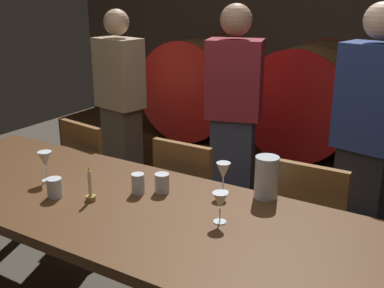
{
  "coord_description": "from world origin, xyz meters",
  "views": [
    {
      "loc": [
        1.22,
        -1.73,
        1.77
      ],
      "look_at": [
        -0.08,
        0.4,
        0.93
      ],
      "focal_mm": 44.55,
      "sensor_mm": 36.0,
      "label": 1
    }
  ],
  "objects_px": {
    "wine_barrel_center": "(311,98)",
    "wine_glass_left": "(45,160)",
    "wine_glass_right": "(220,201)",
    "cup_left": "(55,188)",
    "cup_right": "(162,183)",
    "candle_right": "(90,192)",
    "cup_center": "(138,184)",
    "wine_barrel_left": "(206,85)",
    "guest_right": "(367,143)",
    "pitcher": "(267,177)",
    "guest_left": "(121,107)",
    "dining_table": "(112,210)",
    "chair_center": "(191,197)",
    "guest_center": "(233,120)",
    "wine_glass_center": "(223,172)",
    "chair_left": "(96,173)",
    "chair_right": "(312,225)"
  },
  "relations": [
    {
      "from": "wine_barrel_center",
      "to": "wine_glass_left",
      "type": "relative_size",
      "value": 5.43
    },
    {
      "from": "wine_glass_right",
      "to": "cup_left",
      "type": "distance_m",
      "value": 0.87
    },
    {
      "from": "cup_right",
      "to": "candle_right",
      "type": "bearing_deg",
      "value": -132.24
    },
    {
      "from": "wine_barrel_center",
      "to": "cup_center",
      "type": "relative_size",
      "value": 8.65
    },
    {
      "from": "wine_barrel_left",
      "to": "candle_right",
      "type": "height_order",
      "value": "wine_barrel_left"
    },
    {
      "from": "guest_right",
      "to": "cup_left",
      "type": "xyz_separation_m",
      "value": [
        -1.23,
        -1.35,
        -0.07
      ]
    },
    {
      "from": "pitcher",
      "to": "guest_left",
      "type": "bearing_deg",
      "value": 152.3
    },
    {
      "from": "dining_table",
      "to": "guest_right",
      "type": "bearing_deg",
      "value": 51.47
    },
    {
      "from": "pitcher",
      "to": "cup_right",
      "type": "xyz_separation_m",
      "value": [
        -0.49,
        -0.22,
        -0.06
      ]
    },
    {
      "from": "wine_barrel_left",
      "to": "wine_glass_right",
      "type": "height_order",
      "value": "wine_barrel_left"
    },
    {
      "from": "cup_center",
      "to": "wine_glass_left",
      "type": "bearing_deg",
      "value": -166.22
    },
    {
      "from": "chair_center",
      "to": "candle_right",
      "type": "bearing_deg",
      "value": 81.39
    },
    {
      "from": "guest_right",
      "to": "wine_glass_left",
      "type": "xyz_separation_m",
      "value": [
        -1.43,
        -1.22,
        0.0
      ]
    },
    {
      "from": "cup_right",
      "to": "guest_center",
      "type": "bearing_deg",
      "value": 97.52
    },
    {
      "from": "wine_barrel_center",
      "to": "cup_left",
      "type": "relative_size",
      "value": 9.13
    },
    {
      "from": "wine_glass_center",
      "to": "cup_center",
      "type": "bearing_deg",
      "value": -147.37
    },
    {
      "from": "wine_glass_left",
      "to": "candle_right",
      "type": "bearing_deg",
      "value": -9.55
    },
    {
      "from": "wine_glass_left",
      "to": "cup_right",
      "type": "relative_size",
      "value": 1.69
    },
    {
      "from": "chair_left",
      "to": "guest_center",
      "type": "xyz_separation_m",
      "value": [
        0.78,
        0.62,
        0.36
      ]
    },
    {
      "from": "wine_barrel_left",
      "to": "candle_right",
      "type": "xyz_separation_m",
      "value": [
        0.69,
        -2.35,
        -0.06
      ]
    },
    {
      "from": "wine_barrel_center",
      "to": "wine_glass_left",
      "type": "xyz_separation_m",
      "value": [
        -0.73,
        -2.28,
        0.01
      ]
    },
    {
      "from": "chair_left",
      "to": "cup_left",
      "type": "relative_size",
      "value": 8.72
    },
    {
      "from": "guest_center",
      "to": "candle_right",
      "type": "bearing_deg",
      "value": 68.91
    },
    {
      "from": "wine_barrel_left",
      "to": "cup_right",
      "type": "xyz_separation_m",
      "value": [
        0.93,
        -2.08,
        -0.06
      ]
    },
    {
      "from": "chair_left",
      "to": "guest_left",
      "type": "distance_m",
      "value": 0.73
    },
    {
      "from": "chair_center",
      "to": "guest_right",
      "type": "height_order",
      "value": "guest_right"
    },
    {
      "from": "chair_left",
      "to": "chair_center",
      "type": "xyz_separation_m",
      "value": [
        0.8,
        0.01,
        0.0
      ]
    },
    {
      "from": "chair_center",
      "to": "chair_left",
      "type": "bearing_deg",
      "value": 0.62
    },
    {
      "from": "guest_center",
      "to": "chair_right",
      "type": "bearing_deg",
      "value": 127.21
    },
    {
      "from": "chair_center",
      "to": "candle_right",
      "type": "xyz_separation_m",
      "value": [
        -0.12,
        -0.77,
        0.3
      ]
    },
    {
      "from": "dining_table",
      "to": "candle_right",
      "type": "bearing_deg",
      "value": -140.93
    },
    {
      "from": "chair_center",
      "to": "cup_center",
      "type": "distance_m",
      "value": 0.65
    },
    {
      "from": "guest_center",
      "to": "guest_right",
      "type": "xyz_separation_m",
      "value": [
        0.95,
        -0.1,
        0.01
      ]
    },
    {
      "from": "guest_center",
      "to": "cup_right",
      "type": "bearing_deg",
      "value": 80.56
    },
    {
      "from": "chair_center",
      "to": "cup_right",
      "type": "relative_size",
      "value": 8.78
    },
    {
      "from": "pitcher",
      "to": "chair_right",
      "type": "bearing_deg",
      "value": 63.35
    },
    {
      "from": "guest_left",
      "to": "pitcher",
      "type": "distance_m",
      "value": 1.88
    },
    {
      "from": "guest_left",
      "to": "candle_right",
      "type": "height_order",
      "value": "guest_left"
    },
    {
      "from": "guest_right",
      "to": "cup_center",
      "type": "xyz_separation_m",
      "value": [
        -0.9,
        -1.09,
        -0.07
      ]
    },
    {
      "from": "wine_barrel_center",
      "to": "candle_right",
      "type": "xyz_separation_m",
      "value": [
        -0.35,
        -2.35,
        -0.06
      ]
    },
    {
      "from": "wine_barrel_left",
      "to": "chair_right",
      "type": "height_order",
      "value": "wine_barrel_left"
    },
    {
      "from": "cup_center",
      "to": "cup_left",
      "type": "bearing_deg",
      "value": -142.2
    },
    {
      "from": "wine_barrel_center",
      "to": "cup_center",
      "type": "distance_m",
      "value": 2.17
    },
    {
      "from": "chair_right",
      "to": "pitcher",
      "type": "xyz_separation_m",
      "value": [
        -0.16,
        -0.32,
        0.37
      ]
    },
    {
      "from": "chair_center",
      "to": "chair_right",
      "type": "bearing_deg",
      "value": -176.86
    },
    {
      "from": "chair_center",
      "to": "dining_table",
      "type": "bearing_deg",
      "value": 86.98
    },
    {
      "from": "pitcher",
      "to": "wine_glass_right",
      "type": "bearing_deg",
      "value": -101.4
    },
    {
      "from": "dining_table",
      "to": "candle_right",
      "type": "relative_size",
      "value": 14.63
    },
    {
      "from": "cup_right",
      "to": "guest_left",
      "type": "bearing_deg",
      "value": 137.13
    },
    {
      "from": "wine_barrel_left",
      "to": "guest_center",
      "type": "xyz_separation_m",
      "value": [
        0.79,
        -0.97,
        -0.0
      ]
    }
  ]
}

